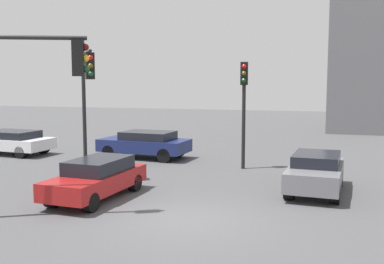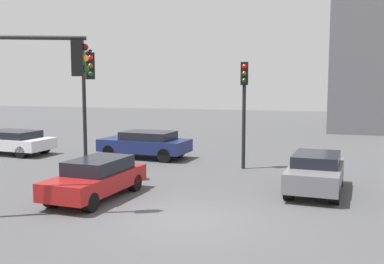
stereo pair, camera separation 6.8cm
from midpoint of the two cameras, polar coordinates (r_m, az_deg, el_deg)
name	(u,v)px [view 2 (the right image)]	position (r m, az deg, el deg)	size (l,w,h in m)	color
ground_plane	(186,220)	(12.79, -0.63, -11.12)	(99.81, 99.81, 0.00)	#4C4C4F
traffic_light_1	(244,94)	(19.82, 6.76, 4.78)	(0.36, 0.48, 4.72)	black
traffic_light_2	(87,86)	(18.62, -13.14, 5.71)	(1.69, 2.20, 5.16)	black
traffic_light_3	(13,83)	(13.33, -21.67, 5.80)	(3.54, 1.65, 5.41)	black
car_0	(145,143)	(22.87, -5.87, -1.46)	(4.64, 2.34, 1.37)	navy
car_1	(316,172)	(16.32, 15.61, -4.90)	(1.99, 4.09, 1.35)	slate
car_4	(97,177)	(15.23, -11.92, -5.69)	(1.93, 4.21, 1.32)	maroon
car_5	(10,141)	(25.94, -22.14, -1.09)	(4.85, 2.34, 1.27)	silver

